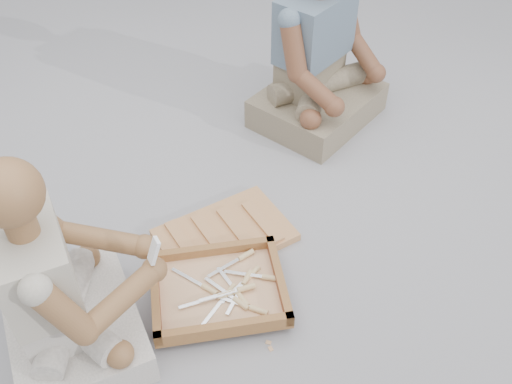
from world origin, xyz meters
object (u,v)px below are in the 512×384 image
object	(u,v)px
tool_tray	(219,290)
craftsman	(60,292)
companion	(319,64)
carved_panel	(225,235)

from	to	relation	value
tool_tray	craftsman	bearing A→B (deg)	-179.73
companion	craftsman	bearing A→B (deg)	4.67
carved_panel	companion	bearing A→B (deg)	43.08
craftsman	tool_tray	bearing A→B (deg)	85.23
carved_panel	companion	world-z (taller)	companion
carved_panel	companion	distance (m)	1.05
companion	carved_panel	bearing A→B (deg)	12.42
craftsman	companion	xyz separation A→B (m)	(1.39, 0.99, 0.03)
carved_panel	tool_tray	distance (m)	0.33
tool_tray	carved_panel	bearing A→B (deg)	68.11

